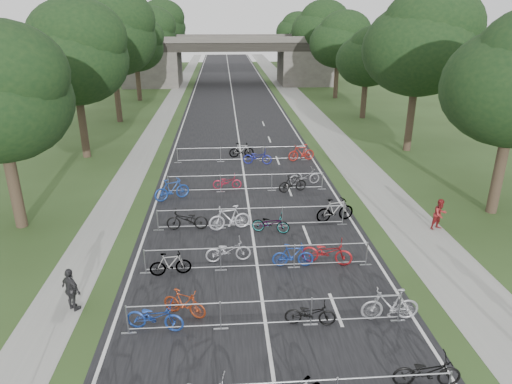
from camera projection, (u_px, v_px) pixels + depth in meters
road at (233, 102)px, 55.28m from camera, size 11.00×140.00×0.01m
sidewalk_right at (299, 101)px, 55.82m from camera, size 3.00×140.00×0.01m
sidewalk_left at (171, 103)px, 54.77m from camera, size 2.00×140.00×0.01m
lane_markings at (233, 102)px, 55.28m from camera, size 0.12×140.00×0.00m
overpass_bridge at (230, 60)px, 67.93m from camera, size 31.00×8.00×7.05m
tree_left_1 at (74, 55)px, 31.35m from camera, size 7.56×7.56×11.53m
tree_right_1 at (421, 45)px, 32.78m from camera, size 8.18×8.18×12.47m
tree_left_2 at (112, 35)px, 42.20m from camera, size 8.40×8.40×12.81m
tree_right_2 at (369, 58)px, 44.64m from camera, size 6.16×6.16×9.39m
tree_left_3 at (136, 45)px, 53.94m from camera, size 6.72×6.72×10.25m
tree_right_3 at (340, 41)px, 55.43m from camera, size 7.17×7.17×10.93m
tree_left_4 at (150, 34)px, 64.79m from camera, size 7.56×7.56×11.53m
tree_right_4 at (320, 29)px, 66.22m from camera, size 8.18×8.18×12.47m
tree_left_5 at (160, 26)px, 75.64m from camera, size 8.40×8.40×12.81m
tree_right_5 at (305, 39)px, 78.08m from camera, size 6.16×6.16×9.39m
tree_left_6 at (168, 33)px, 87.38m from camera, size 6.72×6.72×10.25m
tree_right_6 at (295, 31)px, 88.87m from camera, size 7.17×7.17×10.93m
barrier_row_2 at (266, 314)px, 15.32m from camera, size 9.70×0.08×1.10m
barrier_row_3 at (258, 258)px, 18.85m from camera, size 9.70×0.08×1.10m
barrier_row_4 at (252, 218)px, 22.57m from camera, size 9.70×0.08×1.10m
barrier_row_5 at (246, 183)px, 27.21m from camera, size 9.70×0.08×1.10m
barrier_row_6 at (242, 154)px, 32.79m from camera, size 9.70×0.08×1.10m
bike_7 at (427, 372)px, 12.89m from camera, size 1.99×0.81×1.02m
bike_8 at (155, 317)px, 15.22m from camera, size 2.09×1.08×1.05m
bike_9 at (184, 303)px, 15.94m from camera, size 1.72×1.17×1.01m
bike_10 at (310, 313)px, 15.49m from camera, size 1.81×0.84×0.92m
bike_11 at (390, 305)px, 15.69m from camera, size 2.05×0.63×1.22m
bike_12 at (170, 264)px, 18.44m from camera, size 1.73×0.68×1.01m
bike_13 at (228, 250)px, 19.49m from camera, size 2.00×0.85×1.02m
bike_14 at (293, 256)px, 19.05m from camera, size 1.78×0.58×1.05m
bike_15 at (327, 252)px, 19.27m from camera, size 2.27×1.32×1.13m
bike_16 at (187, 220)px, 22.34m from camera, size 2.03×0.72×1.06m
bike_17 at (230, 218)px, 22.34m from camera, size 2.15×0.97×1.25m
bike_18 at (271, 223)px, 22.07m from camera, size 1.96×1.11×0.97m
bike_19 at (335, 210)px, 23.24m from camera, size 2.14×1.05×1.24m
bike_20 at (172, 189)px, 25.95m from camera, size 2.13×1.44×1.25m
bike_21 at (227, 182)px, 27.60m from camera, size 1.75×0.63×0.91m
bike_22 at (293, 183)px, 27.15m from camera, size 1.84×0.94×1.06m
bike_23 at (304, 177)px, 28.35m from camera, size 2.06×1.02×1.04m
bike_25 at (241, 150)px, 33.71m from camera, size 1.85×0.63×1.10m
bike_26 at (257, 157)px, 32.20m from camera, size 2.11×1.00×1.06m
bike_27 at (301, 153)px, 32.93m from camera, size 2.08×1.01×1.21m
pedestrian_b at (440, 215)px, 22.32m from camera, size 0.91×0.81×1.57m
pedestrian_c at (71, 290)px, 16.14m from camera, size 1.01×0.92×1.65m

